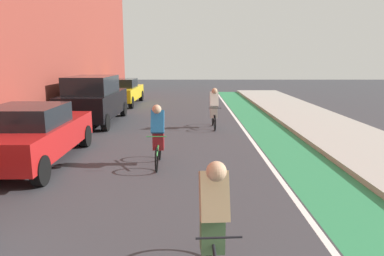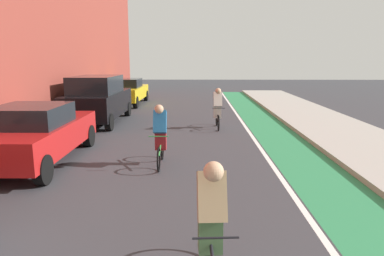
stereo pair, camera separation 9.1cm
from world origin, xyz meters
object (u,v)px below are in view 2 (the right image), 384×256
at_px(parked_sedan_red, 35,133).
at_px(cyclist_trailing, 218,108).
at_px(parked_sedan_yellow_cab, 127,91).
at_px(parked_suv_black, 98,99).
at_px(cyclist_lead, 211,224).
at_px(cyclist_mid, 160,133).

xyz_separation_m(parked_sedan_red, cyclist_trailing, (4.96, 4.71, 0.02)).
distance_m(parked_sedan_yellow_cab, cyclist_trailing, 8.82).
xyz_separation_m(parked_suv_black, parked_sedan_yellow_cab, (-0.00, 6.16, -0.23)).
distance_m(parked_sedan_red, cyclist_lead, 6.67).
xyz_separation_m(parked_sedan_red, parked_sedan_yellow_cab, (-0.00, 12.00, -0.00)).
bearing_deg(parked_suv_black, parked_sedan_red, -89.99).
xyz_separation_m(parked_suv_black, cyclist_trailing, (4.97, -1.14, -0.21)).
bearing_deg(cyclist_trailing, parked_suv_black, 167.10).
bearing_deg(parked_sedan_yellow_cab, parked_suv_black, -89.99).
bearing_deg(cyclist_mid, parked_sedan_yellow_cab, 104.97).
relative_size(parked_sedan_red, parked_suv_black, 0.97).
height_order(cyclist_lead, cyclist_trailing, cyclist_lead).
xyz_separation_m(parked_sedan_red, parked_suv_black, (-0.00, 5.84, 0.23)).
distance_m(parked_suv_black, cyclist_trailing, 5.10).
relative_size(cyclist_mid, cyclist_trailing, 1.00).
height_order(parked_sedan_red, parked_suv_black, parked_suv_black).
height_order(parked_sedan_yellow_cab, cyclist_mid, cyclist_mid).
distance_m(parked_sedan_red, parked_suv_black, 5.85).
relative_size(parked_sedan_red, cyclist_mid, 2.74).
bearing_deg(parked_sedan_red, parked_sedan_yellow_cab, 90.01).
bearing_deg(cyclist_mid, parked_sedan_red, 176.88).
bearing_deg(cyclist_lead, parked_sedan_red, 130.79).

